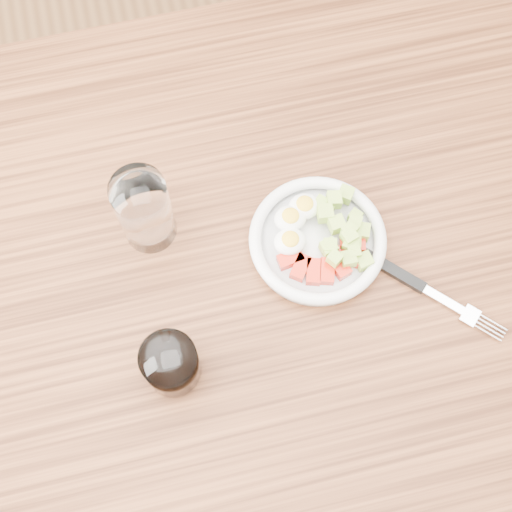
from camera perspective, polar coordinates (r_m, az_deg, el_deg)
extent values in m
plane|color=brown|center=(1.71, 0.41, -9.69)|extent=(4.00, 4.00, 0.00)
cube|color=brown|center=(0.99, 0.70, -1.43)|extent=(1.50, 0.90, 0.04)
cylinder|color=white|center=(0.98, 4.90, 1.06)|extent=(0.18, 0.18, 0.01)
torus|color=white|center=(0.97, 4.96, 1.36)|extent=(0.19, 0.19, 0.02)
cube|color=red|center=(0.95, 2.77, -0.26)|extent=(0.04, 0.02, 0.02)
cube|color=red|center=(0.95, 3.59, -0.93)|extent=(0.04, 0.04, 0.02)
cube|color=red|center=(0.95, 4.62, -1.27)|extent=(0.03, 0.04, 0.02)
cube|color=red|center=(0.95, 5.70, -1.23)|extent=(0.03, 0.04, 0.02)
cube|color=red|center=(0.96, 6.66, -0.81)|extent=(0.03, 0.04, 0.02)
cube|color=red|center=(0.96, 7.37, -0.07)|extent=(0.04, 0.03, 0.02)
cube|color=red|center=(0.97, 7.71, 0.85)|extent=(0.04, 0.03, 0.02)
ellipsoid|color=white|center=(0.96, 2.76, 3.01)|extent=(0.04, 0.04, 0.02)
ellipsoid|color=yellow|center=(0.96, 2.78, 3.25)|extent=(0.02, 0.02, 0.01)
ellipsoid|color=white|center=(0.97, 3.89, 3.97)|extent=(0.04, 0.04, 0.02)
ellipsoid|color=yellow|center=(0.96, 3.93, 4.21)|extent=(0.02, 0.02, 0.01)
ellipsoid|color=white|center=(0.95, 2.74, 1.15)|extent=(0.04, 0.04, 0.02)
ellipsoid|color=yellow|center=(0.94, 2.77, 1.37)|extent=(0.02, 0.02, 0.01)
cube|color=#ADC84D|center=(0.96, 5.55, 3.41)|extent=(0.02, 0.02, 0.02)
cube|color=#ADC84D|center=(0.96, 7.46, 2.03)|extent=(0.02, 0.02, 0.02)
cube|color=#ADC84D|center=(0.96, 6.47, 2.53)|extent=(0.02, 0.02, 0.02)
cube|color=#ADC84D|center=(0.95, 7.47, 1.54)|extent=(0.02, 0.02, 0.02)
cube|color=#ADC84D|center=(0.94, 6.31, -0.19)|extent=(0.02, 0.02, 0.02)
cube|color=#ADC84D|center=(0.98, 5.97, 4.15)|extent=(0.02, 0.02, 0.02)
cube|color=#ADC84D|center=(0.99, 7.18, 4.90)|extent=(0.03, 0.03, 0.02)
cube|color=#ADC84D|center=(0.98, 7.93, 3.15)|extent=(0.02, 0.02, 0.02)
cube|color=#ADC84D|center=(0.95, 5.92, 0.77)|extent=(0.02, 0.02, 0.02)
cube|color=#ADC84D|center=(0.97, 6.27, 4.49)|extent=(0.02, 0.02, 0.02)
cube|color=#ADC84D|center=(0.97, 8.44, 1.92)|extent=(0.03, 0.03, 0.02)
cube|color=#ADC84D|center=(0.98, 5.20, 4.26)|extent=(0.02, 0.02, 0.02)
cube|color=#ADC84D|center=(0.97, 7.89, 2.65)|extent=(0.02, 0.02, 0.02)
cube|color=#ADC84D|center=(0.95, 7.82, 0.29)|extent=(0.02, 0.02, 0.02)
cube|color=#ADC84D|center=(0.96, 5.82, 0.66)|extent=(0.02, 0.02, 0.02)
cube|color=#ADC84D|center=(0.96, 7.82, 1.05)|extent=(0.02, 0.02, 0.02)
cube|color=#ADC84D|center=(0.96, 8.62, -0.42)|extent=(0.02, 0.02, 0.02)
cube|color=#ADC84D|center=(0.96, 7.58, 0.90)|extent=(0.03, 0.03, 0.02)
cube|color=#ADC84D|center=(0.95, 7.39, -0.25)|extent=(0.02, 0.02, 0.02)
cube|color=black|center=(0.98, 10.57, -0.96)|extent=(0.09, 0.09, 0.01)
cube|color=silver|center=(0.98, 14.92, -3.51)|extent=(0.05, 0.05, 0.00)
cube|color=silver|center=(0.98, 16.77, -4.59)|extent=(0.03, 0.03, 0.00)
cylinder|color=silver|center=(0.98, 18.05, -5.88)|extent=(0.03, 0.03, 0.00)
cylinder|color=silver|center=(0.99, 18.19, -5.60)|extent=(0.03, 0.03, 0.00)
cylinder|color=silver|center=(0.99, 18.33, -5.33)|extent=(0.03, 0.03, 0.00)
cylinder|color=silver|center=(0.99, 18.47, -5.05)|extent=(0.03, 0.03, 0.00)
cylinder|color=white|center=(0.94, -8.93, 3.63)|extent=(0.07, 0.07, 0.13)
cylinder|color=white|center=(0.90, -6.83, -8.58)|extent=(0.07, 0.07, 0.08)
cylinder|color=black|center=(0.90, -6.81, -8.61)|extent=(0.06, 0.06, 0.07)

